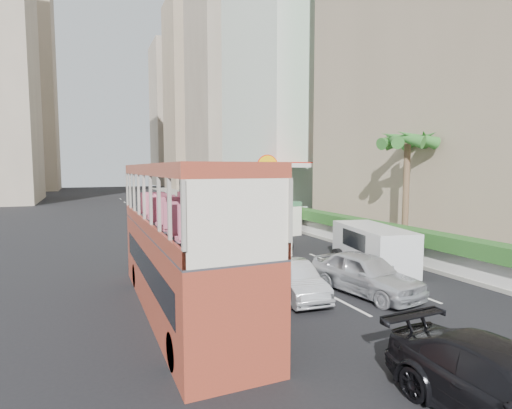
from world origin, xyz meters
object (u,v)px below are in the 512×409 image
car_silver_lane_a (293,297)px  palm_tree (406,195)px  car_silver_lane_b (365,294)px  van_asset (214,227)px  shell_station (285,189)px  minibus_far (271,215)px  double_decker_bus (182,238)px  panel_van_near (373,247)px  minibus_near (261,226)px  panel_van_far (236,209)px

car_silver_lane_a → palm_tree: size_ratio=0.64×
car_silver_lane_b → van_asset: 19.73m
van_asset → shell_station: (9.00, 4.30, 2.75)m
van_asset → minibus_far: bearing=-58.4°
double_decker_bus → van_asset: bearing=69.5°
palm_tree → van_asset: bearing=114.8°
van_asset → panel_van_near: size_ratio=0.96×
car_silver_lane_a → car_silver_lane_b: 2.89m
minibus_near → palm_tree: palm_tree is taller
minibus_far → panel_van_near: bearing=-98.3°
panel_van_near → palm_tree: palm_tree is taller
car_silver_lane_a → minibus_far: 16.09m
double_decker_bus → shell_station: shell_station is taller
minibus_far → palm_tree: palm_tree is taller
panel_van_near → shell_station: bearing=85.7°
double_decker_bus → minibus_far: 17.94m
minibus_far → shell_station: size_ratio=0.70×
double_decker_bus → car_silver_lane_a: size_ratio=2.69×
car_silver_lane_b → panel_van_far: panel_van_far is taller
car_silver_lane_a → panel_van_near: panel_van_near is taller
double_decker_bus → palm_tree: bearing=16.2°
car_silver_lane_b → panel_van_near: bearing=37.3°
van_asset → minibus_far: (3.34, -4.10, 1.24)m
car_silver_lane_b → palm_tree: bearing=27.1°
double_decker_bus → shell_station: size_ratio=1.38×
double_decker_bus → panel_van_near: double_decker_bus is taller
panel_van_far → shell_station: (5.53, 0.39, 1.79)m
double_decker_bus → minibus_far: bearing=54.7°
car_silver_lane_b → van_asset: (0.01, 19.73, 0.00)m
car_silver_lane_a → minibus_far: (6.12, 14.83, 1.24)m
minibus_near → panel_van_near: (2.89, -6.99, -0.28)m
van_asset → car_silver_lane_b: bearing=-97.6°
panel_van_near → palm_tree: 4.86m
palm_tree → shell_station: size_ratio=0.80×
panel_van_far → palm_tree: size_ratio=0.75×
car_silver_lane_a → palm_tree: palm_tree is taller
minibus_near → minibus_far: bearing=68.1°
car_silver_lane_b → minibus_far: (3.34, 15.63, 1.24)m
minibus_far → panel_van_near: size_ratio=1.09×
palm_tree → car_silver_lane_b: bearing=-143.6°
panel_van_near → double_decker_bus: bearing=-156.1°
double_decker_bus → car_silver_lane_b: 7.51m
shell_station → car_silver_lane_b: bearing=-110.6°
double_decker_bus → panel_van_near: size_ratio=2.13×
van_asset → shell_station: size_ratio=0.62×
van_asset → panel_van_far: bearing=40.8°
car_silver_lane_a → minibus_near: minibus_near is taller
minibus_near → panel_van_far: bearing=84.7°
double_decker_bus → palm_tree: size_ratio=1.72×
double_decker_bus → palm_tree: (13.80, 4.00, 0.85)m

